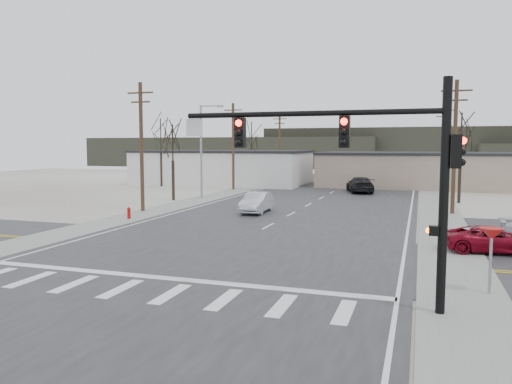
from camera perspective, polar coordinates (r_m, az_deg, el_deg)
ground at (r=24.44m, az=-4.08°, el=-6.89°), size 140.00×140.00×0.00m
main_road at (r=38.54m, az=4.42°, el=-2.34°), size 18.00×110.00×0.05m
cross_road at (r=24.44m, az=-4.08°, el=-6.84°), size 90.00×10.00×0.04m
sidewalk_left at (r=46.75m, az=-6.80°, el=-1.00°), size 3.00×90.00×0.06m
sidewalk_right at (r=42.43m, az=20.14°, el=-1.94°), size 3.00×90.00×0.06m
traffic_signal_mast at (r=15.94m, az=13.93°, el=3.38°), size 8.95×0.43×7.20m
fire_hydrant at (r=36.06m, az=-14.32°, el=-2.34°), size 0.24×0.24×0.87m
yield_sign at (r=19.00m, az=25.33°, el=-4.59°), size 0.80×0.80×2.35m
building_left_far at (r=67.03m, az=-3.78°, el=2.85°), size 22.30×12.30×4.50m
building_right_far at (r=66.17m, az=19.01°, el=2.45°), size 26.30×14.30×4.30m
upole_left_b at (r=39.83m, az=-12.96°, el=5.29°), size 2.20×0.30×10.00m
upole_left_c at (r=57.88m, az=-2.62°, el=5.40°), size 2.20×0.30×10.00m
upole_left_d at (r=76.90m, az=2.71°, el=5.39°), size 2.20×0.30×10.00m
upole_right_a at (r=40.16m, az=21.76°, el=5.04°), size 2.20×0.30×10.00m
upole_right_b at (r=62.14m, az=20.53°, el=5.07°), size 2.20×0.30×10.00m
streetlight_main at (r=48.37m, az=-6.08°, el=5.22°), size 2.40×0.25×9.00m
tree_left_near at (r=47.54m, az=-9.51°, el=5.35°), size 3.30×3.30×7.35m
tree_right_mid at (r=48.22m, az=22.40°, el=5.85°), size 3.74×3.74×8.33m
tree_left_far at (r=71.91m, az=-0.51°, el=6.24°), size 3.96×3.96×8.82m
tree_right_far at (r=74.33m, az=22.89°, el=5.25°), size 3.52×3.52×7.84m
tree_left_mid at (r=64.14m, az=-10.84°, el=6.25°), size 3.96×3.96×8.82m
hill_left at (r=122.33m, az=-2.91°, el=4.57°), size 70.00×18.00×7.00m
hill_center at (r=118.24m, az=21.17°, el=4.68°), size 80.00×18.00×9.00m
sedan_crossing at (r=38.23m, az=0.08°, el=-1.19°), size 1.82×4.73×1.54m
car_far_a at (r=55.60m, az=11.80°, el=0.83°), size 3.88×6.27×1.69m
car_far_b at (r=88.61m, az=7.99°, el=2.44°), size 2.24×4.22×1.37m
car_parked_red at (r=26.66m, az=25.52°, el=-4.93°), size 4.72×2.57×1.25m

